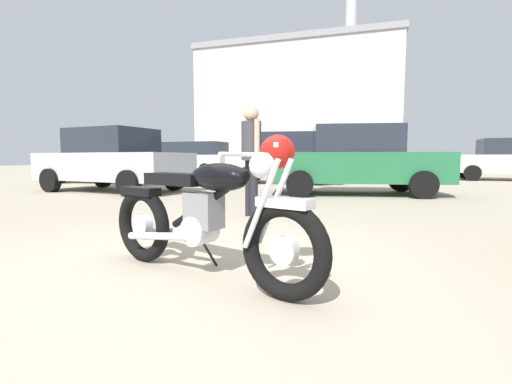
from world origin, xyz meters
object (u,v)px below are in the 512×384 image
dark_sedan_left (107,160)px  pale_sedan_back (286,157)px  bystander (251,150)px  blue_hatchback_right (190,157)px  vintage_motorcycle (210,213)px  white_estate_far (355,160)px  silver_sedan_mid (113,160)px  red_hatchback_near (508,160)px

dark_sedan_left → pale_sedan_back: bearing=-166.5°
bystander → blue_hatchback_right: (-7.31, 12.28, -0.08)m
vintage_motorcycle → bystander: size_ratio=1.20×
white_estate_far → silver_sedan_mid: (-6.24, -1.04, 0.00)m
bystander → red_hatchback_near: bearing=14.6°
vintage_motorcycle → silver_sedan_mid: 7.86m
vintage_motorcycle → pale_sedan_back: 10.24m
silver_sedan_mid → red_hatchback_near: bearing=43.3°
vintage_motorcycle → dark_sedan_left: (-7.90, 8.59, 0.34)m
bystander → white_estate_far: bearing=26.9°
dark_sedan_left → red_hatchback_near: bearing=-158.5°
white_estate_far → red_hatchback_near: size_ratio=1.02×
vintage_motorcycle → white_estate_far: size_ratio=0.45×
vintage_motorcycle → silver_sedan_mid: (-5.37, 5.74, 0.34)m
white_estate_far → silver_sedan_mid: bearing=179.4°
silver_sedan_mid → pale_sedan_back: 5.82m
vintage_motorcycle → silver_sedan_mid: silver_sedan_mid is taller
vintage_motorcycle → red_hatchback_near: size_ratio=0.46×
blue_hatchback_right → red_hatchback_near: bearing=-179.2°
vintage_motorcycle → red_hatchback_near: 15.79m
bystander → pale_sedan_back: pale_sedan_back is taller
vintage_motorcycle → red_hatchback_near: bearing=85.2°
vintage_motorcycle → white_estate_far: bearing=102.8°
pale_sedan_back → silver_sedan_mid: bearing=42.3°
red_hatchback_near → blue_hatchback_right: blue_hatchback_right is taller
red_hatchback_near → dark_sedan_left: bearing=-153.7°
white_estate_far → red_hatchback_near: (5.77, 7.54, 0.00)m
dark_sedan_left → pale_sedan_back: size_ratio=1.03×
red_hatchback_near → vintage_motorcycle: bearing=-110.1°
blue_hatchback_right → white_estate_far: bearing=140.2°
vintage_motorcycle → pale_sedan_back: bearing=118.8°
vintage_motorcycle → silver_sedan_mid: bearing=153.2°
vintage_motorcycle → white_estate_far: 6.84m
red_hatchback_near → blue_hatchback_right: (-14.50, 0.75, 0.10)m
silver_sedan_mid → blue_hatchback_right: blue_hatchback_right is taller
bystander → pale_sedan_back: (-0.99, 7.33, -0.10)m
silver_sedan_mid → red_hatchback_near: same height
dark_sedan_left → blue_hatchback_right: blue_hatchback_right is taller
bystander → silver_sedan_mid: (-4.82, 2.95, -0.18)m
bystander → pale_sedan_back: 7.40m
red_hatchback_near → blue_hatchback_right: bearing=-178.2°
white_estate_far → red_hatchback_near: 9.49m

